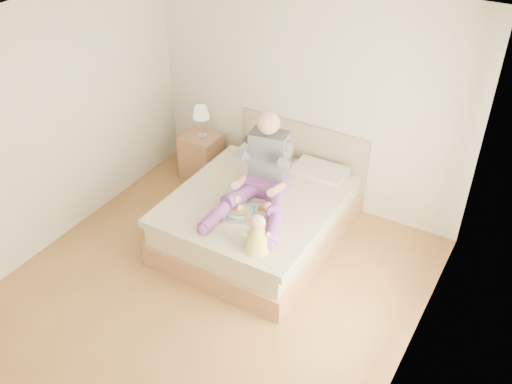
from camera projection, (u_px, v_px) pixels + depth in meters
The scene contains 7 objects.
room at pixel (210, 170), 5.02m from camera, with size 4.02×4.22×2.71m.
bed at pixel (262, 212), 6.50m from camera, with size 1.70×2.18×1.00m.
nightstand at pixel (201, 155), 7.58m from camera, with size 0.48×0.43×0.58m.
lamp at pixel (201, 114), 7.20m from camera, with size 0.21×0.21×0.43m.
adult at pixel (262, 176), 6.05m from camera, with size 0.84×1.25×0.99m.
tray at pixel (249, 211), 5.97m from camera, with size 0.59×0.53×0.14m.
baby at pixel (257, 236), 5.42m from camera, with size 0.33×0.36×0.41m.
Camera 1 is at (2.57, -3.44, 4.22)m, focal length 40.00 mm.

